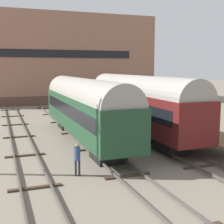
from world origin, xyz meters
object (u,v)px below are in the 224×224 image
Objects in this scene: train_car_green at (84,106)px; person_worker at (77,156)px; bench at (207,126)px; train_car_maroon at (138,102)px.

train_car_green is 8.46m from person_worker.
person_worker is at bearing -165.14° from bench.
person_worker is at bearing -131.95° from train_car_maroon.
bench is 10.83m from person_worker.
train_car_green is 9.54m from bench.
bench is at bearing 14.86° from person_worker.
bench is at bearing -60.64° from train_car_maroon.
train_car_green is 1.00× the size of train_car_maroon.
train_car_maroon is at bearing 3.90° from train_car_green.
person_worker is (-10.46, -2.78, -0.49)m from bench.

